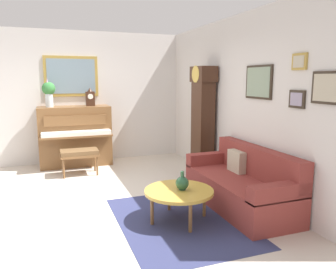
% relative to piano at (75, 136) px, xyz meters
% --- Properties ---
extents(ground_plane, '(6.40, 6.00, 0.10)m').
position_rel_piano_xyz_m(ground_plane, '(2.23, 0.03, -0.67)').
color(ground_plane, beige).
extents(wall_left, '(0.13, 4.90, 2.80)m').
position_rel_piano_xyz_m(wall_left, '(-0.37, 0.03, 0.79)').
color(wall_left, silver).
rests_on(wall_left, ground_plane).
extents(wall_back, '(5.30, 0.13, 2.80)m').
position_rel_piano_xyz_m(wall_back, '(2.25, 2.43, 0.78)').
color(wall_back, silver).
rests_on(wall_back, ground_plane).
extents(area_rug, '(2.10, 1.50, 0.01)m').
position_rel_piano_xyz_m(area_rug, '(3.36, 0.99, -0.62)').
color(area_rug, navy).
rests_on(area_rug, ground_plane).
extents(piano, '(0.87, 1.44, 1.24)m').
position_rel_piano_xyz_m(piano, '(0.00, 0.00, 0.00)').
color(piano, brown).
rests_on(piano, ground_plane).
extents(piano_bench, '(0.42, 0.70, 0.48)m').
position_rel_piano_xyz_m(piano_bench, '(0.78, 0.00, -0.22)').
color(piano_bench, brown).
rests_on(piano_bench, ground_plane).
extents(grandfather_clock, '(0.52, 0.34, 2.03)m').
position_rel_piano_xyz_m(grandfather_clock, '(1.55, 2.18, 0.34)').
color(grandfather_clock, '#3D2316').
rests_on(grandfather_clock, ground_plane).
extents(couch, '(1.90, 0.80, 0.84)m').
position_rel_piano_xyz_m(couch, '(3.19, 2.01, -0.31)').
color(couch, maroon).
rests_on(couch, ground_plane).
extents(coffee_table, '(0.88, 0.88, 0.41)m').
position_rel_piano_xyz_m(coffee_table, '(3.33, 0.99, -0.24)').
color(coffee_table, gold).
rests_on(coffee_table, ground_plane).
extents(mantel_clock, '(0.13, 0.18, 0.38)m').
position_rel_piano_xyz_m(mantel_clock, '(0.00, 0.33, 0.78)').
color(mantel_clock, '#3D2316').
rests_on(mantel_clock, piano).
extents(flower_vase, '(0.26, 0.26, 0.58)m').
position_rel_piano_xyz_m(flower_vase, '(0.00, -0.47, 0.93)').
color(flower_vase, silver).
rests_on(flower_vase, piano).
extents(green_jug, '(0.17, 0.17, 0.24)m').
position_rel_piano_xyz_m(green_jug, '(3.34, 1.03, -0.13)').
color(green_jug, '#234C33').
rests_on(green_jug, coffee_table).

